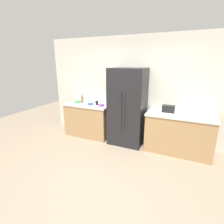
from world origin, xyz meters
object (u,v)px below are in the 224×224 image
object	(u,v)px
toaster	(168,109)
bottle_a	(82,100)
bowl_b	(101,105)
refrigerator	(128,107)
bowl_c	(90,104)
cup_b	(97,103)
bowl_a	(78,102)
cup_a	(95,101)

from	to	relation	value
toaster	bottle_a	size ratio (longest dim) A/B	1.11
bowl_b	bottle_a	bearing A→B (deg)	172.76
refrigerator	bowl_c	size ratio (longest dim) A/B	12.31
toaster	bowl_c	bearing A→B (deg)	-176.20
cup_b	bowl_c	xyz separation A→B (m)	(-0.16, -0.08, -0.02)
bottle_a	bowl_b	xyz separation A→B (m)	(0.64, -0.08, -0.07)
refrigerator	bowl_c	xyz separation A→B (m)	(-1.04, -0.06, -0.01)
bowl_b	bowl_a	bearing A→B (deg)	172.66
toaster	cup_b	xyz separation A→B (m)	(-1.85, -0.05, -0.03)
toaster	bowl_a	size ratio (longest dim) A/B	1.39
cup_a	cup_b	size ratio (longest dim) A/B	1.00
cup_a	bowl_c	world-z (taller)	cup_a
bowl_c	bottle_a	bearing A→B (deg)	164.19
refrigerator	bowl_b	size ratio (longest dim) A/B	12.35
bowl_a	bowl_b	bearing A→B (deg)	-7.34
bowl_a	bowl_b	world-z (taller)	bowl_b
refrigerator	bowl_b	distance (m)	0.72
toaster	bowl_b	world-z (taller)	toaster
bowl_a	refrigerator	bearing A→B (deg)	-2.07
cup_b	bottle_a	bearing A→B (deg)	179.38
bottle_a	cup_a	world-z (taller)	bottle_a
bottle_a	cup_a	distance (m)	0.36
cup_b	bowl_c	distance (m)	0.18
bottle_a	cup_a	bearing A→B (deg)	23.04
bowl_a	bowl_c	bearing A→B (deg)	-12.88
cup_a	bowl_a	xyz separation A→B (m)	(-0.51, -0.12, -0.03)
refrigerator	bowl_a	xyz separation A→B (m)	(-1.53, 0.06, -0.01)
cup_b	cup_a	bearing A→B (deg)	132.73
toaster	bowl_b	size ratio (longest dim) A/B	1.80
cup_a	bowl_a	distance (m)	0.52
bottle_a	bowl_a	world-z (taller)	bottle_a
cup_b	bowl_a	world-z (taller)	cup_b
bowl_a	bowl_c	world-z (taller)	bowl_c
bowl_c	toaster	bearing A→B (deg)	3.80
cup_b	bowl_a	distance (m)	0.65
cup_b	bowl_c	bearing A→B (deg)	-152.76
refrigerator	bowl_a	bearing A→B (deg)	177.93
bottle_a	cup_a	xyz separation A→B (m)	(0.33, 0.14, -0.05)
bottle_a	bowl_a	distance (m)	0.20
toaster	bowl_a	xyz separation A→B (m)	(-2.49, -0.02, -0.06)
toaster	cup_b	size ratio (longest dim) A/B	2.65
refrigerator	bowl_a	size ratio (longest dim) A/B	9.53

